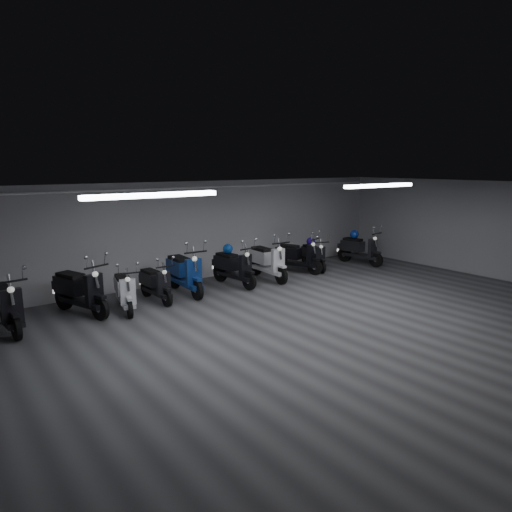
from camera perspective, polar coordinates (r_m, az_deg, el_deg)
floor at (r=9.40m, az=7.75°, el=-8.97°), size 14.00×10.00×0.01m
ceiling at (r=8.83m, az=8.24°, el=8.39°), size 14.00×10.00×0.01m
back_wall at (r=12.99m, az=-7.74°, el=3.10°), size 14.00×0.01×2.80m
right_wall at (r=14.75m, az=27.76°, el=2.88°), size 0.01×10.00×2.80m
fluor_strip_left at (r=7.94m, az=-12.82°, el=7.44°), size 2.40×0.18×0.08m
fluor_strip_right at (r=11.74m, az=15.25°, el=8.51°), size 2.40×0.18×0.08m
conduit at (r=12.80m, az=-7.70°, el=8.47°), size 13.60×0.05×0.05m
scooter_0 at (r=10.18m, az=-29.03°, el=-4.53°), size 0.82×1.95×1.41m
scooter_1 at (r=10.62m, az=-21.24°, el=-3.15°), size 1.25×2.05×1.45m
scooter_2 at (r=10.60m, az=-16.16°, el=-3.46°), size 0.88×1.73×1.23m
scooter_3 at (r=11.15m, az=-12.49°, el=-2.67°), size 0.61×1.61×1.18m
scooter_4 at (r=11.65m, az=-8.95°, el=-1.21°), size 0.74×2.00×1.47m
scooter_5 at (r=12.32m, az=-2.77°, el=-0.63°), size 0.81×1.90×1.37m
scooter_6 at (r=12.95m, az=1.51°, el=0.11°), size 0.75×1.96×1.43m
scooter_7 at (r=13.88m, az=5.21°, el=0.64°), size 1.21×1.90×1.34m
scooter_8 at (r=14.32m, az=7.27°, el=0.60°), size 0.95×1.67×1.18m
scooter_9 at (r=15.37m, az=12.97°, el=1.45°), size 0.85×1.88×1.35m
helmet_0 at (r=14.46m, az=6.89°, el=1.82°), size 0.27×0.27×0.27m
helmet_1 at (r=15.45m, az=12.23°, el=2.68°), size 0.29×0.29×0.29m
helmet_2 at (r=12.46m, az=-3.55°, el=0.90°), size 0.27×0.27×0.27m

